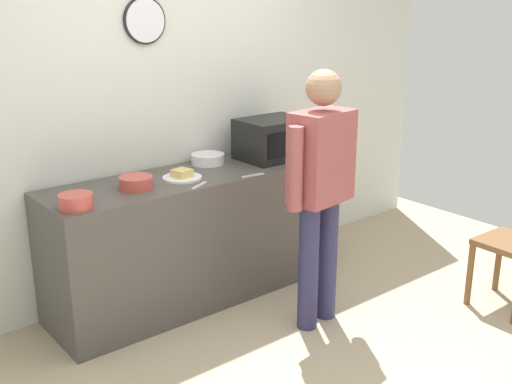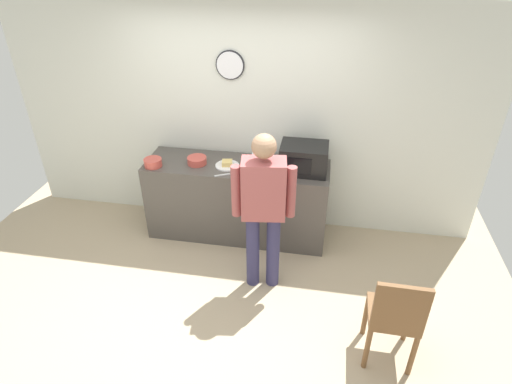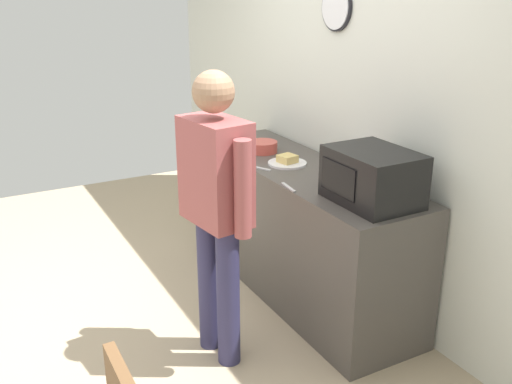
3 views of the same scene
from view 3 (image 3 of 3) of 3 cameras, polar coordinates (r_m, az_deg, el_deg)
The scene contains 11 objects.
ground_plane at distance 3.80m, azimuth -12.01°, elevation -13.60°, with size 6.00×6.00×0.00m, color tan.
back_wall at distance 3.98m, azimuth 9.30°, elevation 8.56°, with size 5.40×0.13×2.60m.
kitchen_counter at distance 4.03m, azimuth 4.26°, elevation -3.72°, with size 2.05×0.62×0.91m, color #4C4742.
microwave at distance 3.26m, azimuth 11.43°, elevation 1.49°, with size 0.50×0.39×0.30m.
sandwich_plate at distance 3.92m, azimuth 3.11°, elevation 3.02°, with size 0.26×0.26×0.07m.
salad_bowl at distance 4.20m, azimuth 0.66°, elevation 4.49°, with size 0.21×0.21×0.08m, color #C64C42.
cereal_bowl at distance 4.53m, azimuth -3.74°, elevation 5.68°, with size 0.20×0.20×0.09m, color #C64C42.
mixing_bowl at distance 3.75m, azimuth 8.76°, elevation 2.29°, with size 0.24×0.24×0.07m, color white.
fork_utensil at distance 3.82m, azimuth 0.37°, elevation 2.38°, with size 0.17×0.02×0.01m, color silver.
spoon_utensil at distance 3.47m, azimuth 3.22°, elevation 0.47°, with size 0.17×0.02×0.01m, color silver.
person_standing at distance 3.12m, azimuth -3.95°, elevation -0.72°, with size 0.59×0.29×1.67m.
Camera 3 is at (3.08, -0.80, 2.08)m, focal length 40.54 mm.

